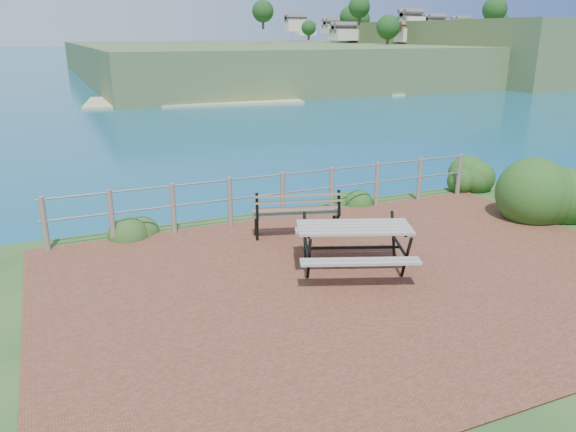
# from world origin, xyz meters

# --- Properties ---
(ground) EXTENTS (10.00, 7.00, 0.12)m
(ground) POSITION_xyz_m (0.00, 0.00, 0.00)
(ground) COLOR brown
(ground) RESTS_ON ground
(ocean) EXTENTS (1200.00, 1200.00, 0.00)m
(ocean) POSITION_xyz_m (0.00, 200.00, 0.00)
(ocean) COLOR #157583
(ocean) RESTS_ON ground
(safety_railing) EXTENTS (9.40, 0.10, 1.00)m
(safety_railing) POSITION_xyz_m (0.00, 3.35, 0.57)
(safety_railing) COLOR #6B5B4C
(safety_railing) RESTS_ON ground
(distant_bay) EXTENTS (290.00, 232.36, 24.00)m
(distant_bay) POSITION_xyz_m (173.07, 202.61, -1.52)
(distant_bay) COLOR #455B2D
(distant_bay) RESTS_ON ground
(picnic_table) EXTENTS (1.97, 1.49, 0.77)m
(picnic_table) POSITION_xyz_m (-0.01, 0.37, 0.49)
(picnic_table) COLOR gray
(picnic_table) RESTS_ON ground
(park_bench) EXTENTS (1.71, 0.86, 0.94)m
(park_bench) POSITION_xyz_m (-0.17, 2.27, 0.62)
(park_bench) COLOR brown
(park_bench) RESTS_ON ground
(shrub_right_front) EXTENTS (1.59, 1.59, 2.25)m
(shrub_right_front) POSITION_xyz_m (4.97, 1.51, 0.00)
(shrub_right_front) COLOR #164818
(shrub_right_front) RESTS_ON ground
(shrub_right_edge) EXTENTS (0.99, 0.99, 1.41)m
(shrub_right_edge) POSITION_xyz_m (5.14, 3.66, 0.00)
(shrub_right_edge) COLOR #164818
(shrub_right_edge) RESTS_ON ground
(shrub_lip_west) EXTENTS (0.82, 0.82, 0.58)m
(shrub_lip_west) POSITION_xyz_m (-3.05, 3.67, 0.00)
(shrub_lip_west) COLOR #27481B
(shrub_lip_west) RESTS_ON ground
(shrub_lip_east) EXTENTS (0.71, 0.71, 0.43)m
(shrub_lip_east) POSITION_xyz_m (1.95, 3.85, 0.00)
(shrub_lip_east) COLOR #164818
(shrub_lip_east) RESTS_ON ground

